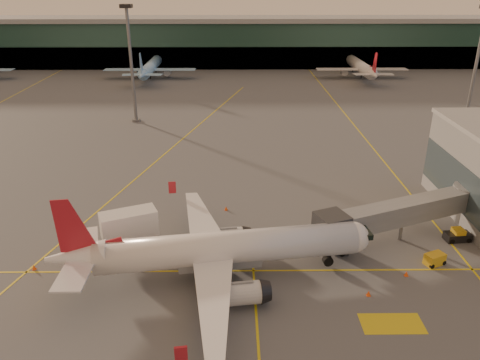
{
  "coord_description": "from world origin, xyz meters",
  "views": [
    {
      "loc": [
        2.99,
        -39.63,
        30.49
      ],
      "look_at": [
        3.63,
        19.48,
        5.0
      ],
      "focal_mm": 35.0,
      "sensor_mm": 36.0,
      "label": 1
    }
  ],
  "objects_px": {
    "main_airplane": "(218,250)",
    "pushback_tug": "(458,236)",
    "catering_truck": "(130,228)",
    "gpu_cart": "(435,259)"
  },
  "relations": [
    {
      "from": "catering_truck",
      "to": "pushback_tug",
      "type": "relative_size",
      "value": 2.18
    },
    {
      "from": "gpu_cart",
      "to": "pushback_tug",
      "type": "xyz_separation_m",
      "value": [
        5.03,
        5.36,
        -0.01
      ]
    },
    {
      "from": "catering_truck",
      "to": "pushback_tug",
      "type": "height_order",
      "value": "catering_truck"
    },
    {
      "from": "main_airplane",
      "to": "pushback_tug",
      "type": "xyz_separation_m",
      "value": [
        30.05,
        7.55,
        -2.8
      ]
    },
    {
      "from": "gpu_cart",
      "to": "pushback_tug",
      "type": "distance_m",
      "value": 7.35
    },
    {
      "from": "pushback_tug",
      "to": "catering_truck",
      "type": "bearing_deg",
      "value": 176.68
    },
    {
      "from": "catering_truck",
      "to": "main_airplane",
      "type": "bearing_deg",
      "value": -52.1
    },
    {
      "from": "pushback_tug",
      "to": "main_airplane",
      "type": "bearing_deg",
      "value": -171.53
    },
    {
      "from": "catering_truck",
      "to": "pushback_tug",
      "type": "distance_m",
      "value": 40.87
    },
    {
      "from": "catering_truck",
      "to": "gpu_cart",
      "type": "xyz_separation_m",
      "value": [
        35.75,
        -3.7,
        -2.24
      ]
    }
  ]
}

